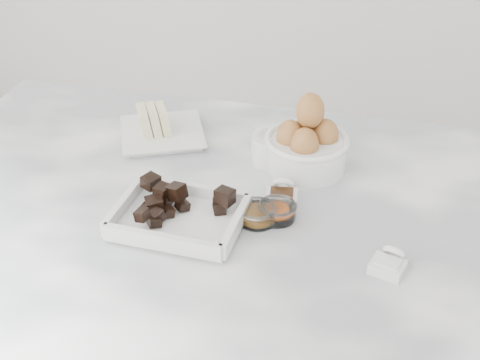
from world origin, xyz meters
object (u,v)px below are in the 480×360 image
egg_bowl (307,144)px  honey_bowl (257,214)px  sugar_ramekin (276,147)px  vanilla_spoon (282,194)px  zest_bowl (277,210)px  salt_spoon (389,263)px  chocolate_dish (179,214)px  butter_plate (161,127)px

egg_bowl → honey_bowl: bearing=-105.1°
sugar_ramekin → vanilla_spoon: 0.14m
honey_bowl → zest_bowl: (0.03, 0.02, 0.00)m
egg_bowl → salt_spoon: egg_bowl is taller
egg_bowl → zest_bowl: size_ratio=2.40×
sugar_ramekin → salt_spoon: sugar_ramekin is taller
sugar_ramekin → chocolate_dish: bearing=-115.6°
butter_plate → salt_spoon: butter_plate is taller
honey_bowl → egg_bowl: bearing=74.9°
butter_plate → honey_bowl: (0.25, -0.24, -0.01)m
butter_plate → egg_bowl: egg_bowl is taller
zest_bowl → vanilla_spoon: bearing=92.2°
chocolate_dish → salt_spoon: (0.34, -0.03, -0.01)m
butter_plate → vanilla_spoon: size_ratio=3.04×
honey_bowl → vanilla_spoon: bearing=67.0°
chocolate_dish → zest_bowl: bearing=20.6°
honey_bowl → butter_plate: bearing=136.8°
egg_bowl → vanilla_spoon: 0.13m
butter_plate → vanilla_spoon: butter_plate is taller
chocolate_dish → vanilla_spoon: 0.19m
sugar_ramekin → butter_plate: bearing=170.9°
sugar_ramekin → salt_spoon: 0.35m
egg_bowl → butter_plate: bearing=171.4°
chocolate_dish → egg_bowl: 0.29m
honey_bowl → salt_spoon: salt_spoon is taller
zest_bowl → chocolate_dish: bearing=-159.4°
chocolate_dish → butter_plate: size_ratio=1.00×
honey_bowl → salt_spoon: 0.23m
zest_bowl → salt_spoon: salt_spoon is taller
chocolate_dish → honey_bowl: chocolate_dish is taller
chocolate_dish → salt_spoon: bearing=-5.4°
egg_bowl → vanilla_spoon: egg_bowl is taller
chocolate_dish → vanilla_spoon: chocolate_dish is taller
butter_plate → salt_spoon: size_ratio=3.09×
butter_plate → chocolate_dish: bearing=-65.1°
egg_bowl → salt_spoon: (0.17, -0.27, -0.04)m
chocolate_dish → zest_bowl: chocolate_dish is taller
chocolate_dish → vanilla_spoon: bearing=35.9°
egg_bowl → zest_bowl: bearing=-96.8°
zest_bowl → vanilla_spoon: vanilla_spoon is taller
vanilla_spoon → zest_bowl: bearing=-87.8°
egg_bowl → zest_bowl: 0.18m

